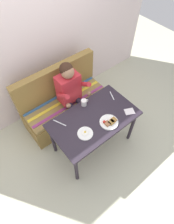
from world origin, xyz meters
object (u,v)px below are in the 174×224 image
(table, at_px, (94,122))
(couch, at_px, (65,104))
(napkin, at_px, (129,111))
(plate_breakfast, at_px, (109,122))
(plate_eggs, at_px, (85,133))
(fork, at_px, (112,96))
(person, at_px, (71,91))
(coffee_mug, at_px, (84,102))
(knife, at_px, (60,123))

(table, bearing_deg, couch, 90.00)
(napkin, bearing_deg, plate_breakfast, 173.29)
(plate_eggs, xyz_separation_m, napkin, (0.70, -0.11, -0.01))
(couch, bearing_deg, napkin, -65.01)
(plate_breakfast, relative_size, fork, 1.48)
(person, distance_m, fork, 0.61)
(couch, height_order, coffee_mug, couch)
(coffee_mug, bearing_deg, person, 89.21)
(person, height_order, napkin, person)
(couch, xyz_separation_m, plate_eggs, (-0.24, -0.88, 0.41))
(person, height_order, fork, person)
(table, relative_size, plate_breakfast, 4.77)
(coffee_mug, relative_size, napkin, 0.89)
(table, bearing_deg, plate_breakfast, -57.87)
(person, xyz_separation_m, knife, (-0.46, -0.36, -0.01))
(knife, bearing_deg, plate_breakfast, -62.04)
(couch, bearing_deg, fork, -52.39)
(couch, bearing_deg, coffee_mug, -84.50)
(plate_breakfast, xyz_separation_m, coffee_mug, (-0.07, 0.46, 0.03))
(fork, xyz_separation_m, knife, (-0.88, 0.08, 0.00))
(fork, bearing_deg, knife, -162.26)
(couch, bearing_deg, knife, -127.08)
(couch, bearing_deg, plate_breakfast, -83.16)
(couch, xyz_separation_m, person, (0.05, -0.17, 0.41))
(plate_breakfast, bearing_deg, knife, 141.49)
(table, xyz_separation_m, couch, (0.00, 0.76, -0.32))
(person, xyz_separation_m, napkin, (0.41, -0.81, -0.01))
(table, height_order, plate_eggs, plate_eggs)
(fork, distance_m, knife, 0.88)
(napkin, distance_m, knife, 0.97)
(coffee_mug, bearing_deg, fork, -16.56)
(person, distance_m, knife, 0.58)
(coffee_mug, xyz_separation_m, napkin, (0.41, -0.50, -0.05))
(couch, height_order, plate_eggs, couch)
(person, bearing_deg, napkin, -63.30)
(table, distance_m, person, 0.60)
(couch, relative_size, plate_eggs, 7.10)
(knife, bearing_deg, person, 14.73)
(couch, relative_size, coffee_mug, 12.20)
(plate_eggs, xyz_separation_m, knife, (-0.16, 0.34, -0.01))
(table, relative_size, napkin, 9.03)
(plate_breakfast, bearing_deg, couch, 96.84)
(plate_breakfast, bearing_deg, napkin, -6.71)
(fork, bearing_deg, plate_eggs, -136.90)
(person, distance_m, napkin, 0.91)
(coffee_mug, height_order, knife, coffee_mug)
(table, xyz_separation_m, plate_eggs, (-0.24, -0.11, 0.09))
(plate_breakfast, bearing_deg, person, 94.59)
(napkin, relative_size, fork, 0.78)
(fork, bearing_deg, couch, 150.77)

